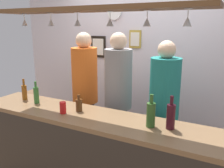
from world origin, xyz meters
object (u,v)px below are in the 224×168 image
object	(u,v)px
person_left_orange_shirt	(85,85)
picture_frame_crest	(135,39)
person_middle_grey_shirt	(118,89)
bottle_beer_green_import	(36,95)
picture_frame_caricature	(98,47)
person_right_teal_shirt	(164,100)
bottle_beer_amber_tall	(24,92)
drink_can	(63,108)
bottle_beer_brown_stubby	(79,105)
wall_clock	(114,12)
bottle_champagne_green	(151,114)
bottle_wine_dark_red	(171,116)

from	to	relation	value
person_left_orange_shirt	picture_frame_crest	world-z (taller)	picture_frame_crest
person_middle_grey_shirt	bottle_beer_green_import	size ratio (longest dim) A/B	6.78
picture_frame_caricature	picture_frame_crest	size ratio (longest dim) A/B	1.31
person_right_teal_shirt	picture_frame_crest	world-z (taller)	picture_frame_crest
person_middle_grey_shirt	bottle_beer_amber_tall	size ratio (longest dim) A/B	6.78
person_left_orange_shirt	bottle_beer_green_import	size ratio (longest dim) A/B	6.76
person_middle_grey_shirt	drink_can	size ratio (longest dim) A/B	14.44
person_middle_grey_shirt	bottle_beer_amber_tall	world-z (taller)	person_middle_grey_shirt
person_left_orange_shirt	bottle_beer_brown_stubby	size ratio (longest dim) A/B	9.76
person_right_teal_shirt	drink_can	size ratio (longest dim) A/B	13.81
picture_frame_caricature	wall_clock	distance (m)	0.60
person_left_orange_shirt	bottle_beer_green_import	distance (m)	0.68
drink_can	bottle_champagne_green	bearing A→B (deg)	6.70
bottle_beer_green_import	picture_frame_crest	size ratio (longest dim) A/B	1.00
person_middle_grey_shirt	picture_frame_caricature	xyz separation A→B (m)	(-0.73, 0.74, 0.44)
bottle_beer_brown_stubby	drink_can	distance (m)	0.17
wall_clock	bottle_beer_green_import	bearing A→B (deg)	-102.94
bottle_beer_green_import	bottle_champagne_green	size ratio (longest dim) A/B	0.87
picture_frame_caricature	bottle_champagne_green	bearing A→B (deg)	-45.32
bottle_wine_dark_red	bottle_beer_amber_tall	bearing A→B (deg)	179.83
person_middle_grey_shirt	bottle_wine_dark_red	bearing A→B (deg)	-36.70
person_left_orange_shirt	bottle_wine_dark_red	xyz separation A→B (m)	(1.31, -0.60, 0.01)
person_right_teal_shirt	picture_frame_caricature	distance (m)	1.58
person_right_teal_shirt	picture_frame_crest	distance (m)	1.18
picture_frame_caricature	wall_clock	xyz separation A→B (m)	(0.29, -0.01, 0.52)
person_right_teal_shirt	drink_can	distance (m)	1.13
drink_can	picture_frame_caricature	distance (m)	1.63
person_middle_grey_shirt	person_left_orange_shirt	bearing A→B (deg)	180.00
bottle_beer_amber_tall	person_right_teal_shirt	bearing A→B (deg)	21.04
bottle_beer_brown_stubby	bottle_beer_amber_tall	world-z (taller)	bottle_beer_amber_tall
bottle_beer_brown_stubby	bottle_beer_green_import	world-z (taller)	bottle_beer_green_import
bottle_beer_amber_tall	picture_frame_crest	world-z (taller)	picture_frame_crest
picture_frame_crest	picture_frame_caricature	bearing A→B (deg)	180.00
picture_frame_caricature	picture_frame_crest	world-z (taller)	picture_frame_crest
wall_clock	bottle_beer_amber_tall	bearing A→B (deg)	-111.97
person_right_teal_shirt	bottle_beer_amber_tall	bearing A→B (deg)	-158.96
bottle_beer_amber_tall	wall_clock	xyz separation A→B (m)	(0.54, 1.33, 0.97)
bottle_champagne_green	person_left_orange_shirt	bearing A→B (deg)	150.62
bottle_wine_dark_red	wall_clock	distance (m)	2.06
person_right_teal_shirt	picture_frame_crest	xyz separation A→B (m)	(-0.68, 0.74, 0.63)
person_right_teal_shirt	bottle_beer_green_import	xyz separation A→B (m)	(-1.33, -0.63, 0.05)
bottle_beer_brown_stubby	bottle_wine_dark_red	world-z (taller)	bottle_wine_dark_red
person_right_teal_shirt	bottle_beer_amber_tall	distance (m)	1.67
person_right_teal_shirt	bottle_beer_amber_tall	xyz separation A→B (m)	(-1.55, -0.60, 0.04)
bottle_beer_brown_stubby	bottle_champagne_green	size ratio (longest dim) A/B	0.60
person_left_orange_shirt	bottle_champagne_green	world-z (taller)	person_left_orange_shirt
bottle_beer_amber_tall	picture_frame_crest	bearing A→B (deg)	56.72
person_middle_grey_shirt	bottle_beer_green_import	xyz separation A→B (m)	(-0.75, -0.63, -0.01)
picture_frame_crest	bottle_beer_brown_stubby	bearing A→B (deg)	-92.61
person_left_orange_shirt	bottle_champagne_green	bearing A→B (deg)	-29.38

